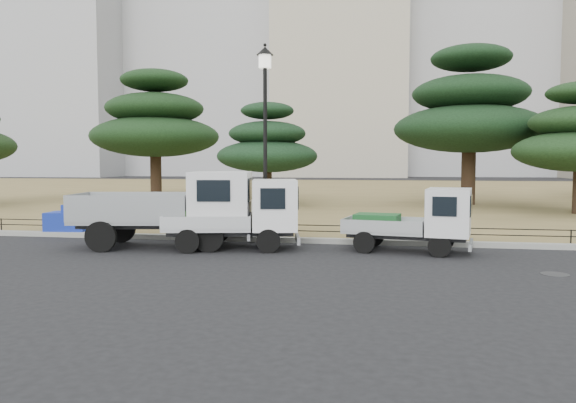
% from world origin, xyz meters
% --- Properties ---
extents(ground, '(220.00, 220.00, 0.00)m').
position_xyz_m(ground, '(0.00, 0.00, 0.00)').
color(ground, black).
extents(lawn, '(120.00, 56.00, 0.15)m').
position_xyz_m(lawn, '(0.00, 30.60, 0.07)').
color(lawn, olive).
rests_on(lawn, ground).
extents(curb, '(120.00, 0.25, 0.16)m').
position_xyz_m(curb, '(0.00, 2.60, 0.08)').
color(curb, gray).
rests_on(curb, ground).
extents(truck_large, '(5.25, 2.76, 2.18)m').
position_xyz_m(truck_large, '(-3.15, 1.13, 1.21)').
color(truck_large, black).
rests_on(truck_large, ground).
extents(truck_kei_front, '(3.94, 2.27, 1.96)m').
position_xyz_m(truck_kei_front, '(-1.14, 1.11, 0.97)').
color(truck_kei_front, black).
rests_on(truck_kei_front, ground).
extents(truck_kei_rear, '(3.53, 1.95, 1.75)m').
position_xyz_m(truck_kei_rear, '(3.67, 1.40, 0.87)').
color(truck_kei_rear, black).
rests_on(truck_kei_rear, ground).
extents(street_lamp, '(0.52, 0.52, 5.83)m').
position_xyz_m(street_lamp, '(-0.88, 2.90, 4.09)').
color(street_lamp, black).
rests_on(street_lamp, lawn).
extents(pipe_fence, '(38.00, 0.04, 0.40)m').
position_xyz_m(pipe_fence, '(0.00, 2.75, 0.44)').
color(pipe_fence, black).
rests_on(pipe_fence, lawn).
extents(tarp_pile, '(1.45, 1.13, 0.90)m').
position_xyz_m(tarp_pile, '(-7.67, 3.05, 0.51)').
color(tarp_pile, '#162FB0').
rests_on(tarp_pile, lawn).
extents(manhole, '(0.60, 0.60, 0.01)m').
position_xyz_m(manhole, '(6.50, -1.20, 0.01)').
color(manhole, '#2D2D30').
rests_on(manhole, ground).
extents(pine_west_near, '(8.33, 8.33, 8.33)m').
position_xyz_m(pine_west_near, '(-12.18, 20.77, 4.96)').
color(pine_west_near, black).
rests_on(pine_west_near, lawn).
extents(pine_center_left, '(5.40, 5.40, 5.48)m').
position_xyz_m(pine_center_left, '(-3.46, 15.23, 3.32)').
color(pine_center_left, black).
rests_on(pine_center_left, lawn).
extents(pine_center_right, '(8.04, 8.04, 8.53)m').
position_xyz_m(pine_center_right, '(7.19, 17.52, 5.09)').
color(pine_center_right, black).
rests_on(pine_center_right, lawn).
extents(tower_center_left, '(22.00, 20.00, 55.00)m').
position_xyz_m(tower_center_left, '(-5.00, 85.00, 27.50)').
color(tower_center_left, '#AAA08C').
rests_on(tower_center_left, ground).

